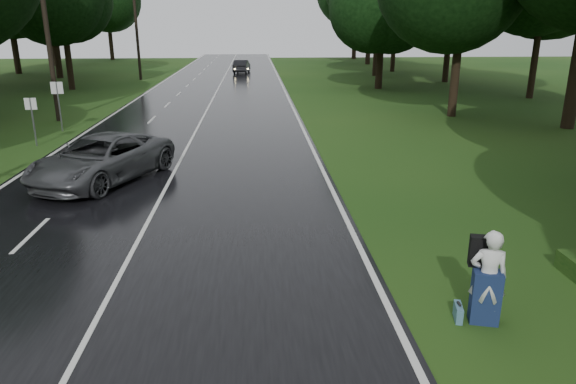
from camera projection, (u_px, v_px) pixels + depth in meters
name	position (u px, v px, depth m)	size (l,w,h in m)	color
ground	(126.00, 265.00, 12.54)	(160.00, 160.00, 0.00)	#244414
road	(202.00, 119.00, 31.52)	(12.00, 140.00, 0.04)	black
lane_center	(202.00, 119.00, 31.51)	(0.12, 140.00, 0.01)	silver
grey_car	(102.00, 159.00, 18.90)	(2.74, 5.95, 1.65)	#46484B
far_car	(242.00, 66.00, 60.98)	(1.55, 4.46, 1.47)	black
hitchhiker	(487.00, 280.00, 9.92)	(0.79, 0.75, 1.91)	silver
suitcase	(458.00, 312.00, 10.20)	(0.13, 0.44, 0.32)	teal
utility_pole_mid	(59.00, 121.00, 31.15)	(1.80, 0.28, 10.23)	black
utility_pole_far	(141.00, 80.00, 53.93)	(1.80, 0.28, 10.31)	black
road_sign_a	(37.00, 146.00, 24.78)	(0.54, 0.10, 2.27)	white
road_sign_b	(63.00, 131.00, 28.15)	(0.63, 0.10, 2.63)	white
tree_left_e	(72.00, 89.00, 45.94)	(9.11, 9.11, 14.24)	black
tree_left_f	(60.00, 78.00, 55.87)	(10.82, 10.82, 16.91)	black
tree_right_d	(451.00, 116.00, 32.76)	(9.30, 9.30, 14.53)	black
tree_right_e	(378.00, 88.00, 46.64)	(7.66, 7.66, 11.96)	black
tree_right_f	(375.00, 76.00, 57.98)	(10.96, 10.96, 17.13)	black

